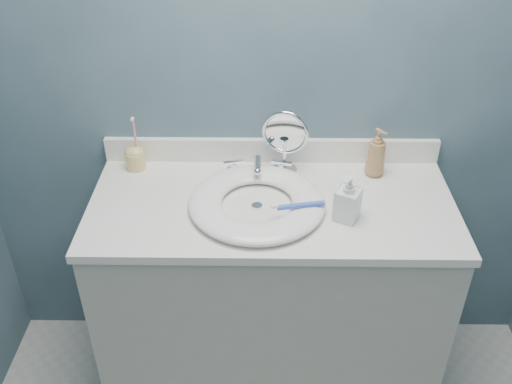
{
  "coord_description": "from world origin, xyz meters",
  "views": [
    {
      "loc": [
        -0.03,
        -0.57,
        1.98
      ],
      "look_at": [
        -0.05,
        0.94,
        0.94
      ],
      "focal_mm": 40.0,
      "sensor_mm": 36.0,
      "label": 1
    }
  ],
  "objects_px": {
    "makeup_mirror": "(285,140)",
    "soap_bottle_clear": "(348,198)",
    "toothbrush_holder": "(135,157)",
    "soap_bottle_amber": "(377,152)"
  },
  "relations": [
    {
      "from": "makeup_mirror",
      "to": "toothbrush_holder",
      "type": "relative_size",
      "value": 1.18
    },
    {
      "from": "makeup_mirror",
      "to": "toothbrush_holder",
      "type": "distance_m",
      "value": 0.54
    },
    {
      "from": "soap_bottle_amber",
      "to": "toothbrush_holder",
      "type": "xyz_separation_m",
      "value": [
        -0.86,
        0.03,
        -0.04
      ]
    },
    {
      "from": "soap_bottle_amber",
      "to": "makeup_mirror",
      "type": "bearing_deg",
      "value": 141.43
    },
    {
      "from": "soap_bottle_amber",
      "to": "soap_bottle_clear",
      "type": "relative_size",
      "value": 1.13
    },
    {
      "from": "makeup_mirror",
      "to": "soap_bottle_clear",
      "type": "height_order",
      "value": "makeup_mirror"
    },
    {
      "from": "makeup_mirror",
      "to": "soap_bottle_clear",
      "type": "xyz_separation_m",
      "value": [
        0.19,
        -0.27,
        -0.05
      ]
    },
    {
      "from": "soap_bottle_clear",
      "to": "toothbrush_holder",
      "type": "relative_size",
      "value": 0.78
    },
    {
      "from": "makeup_mirror",
      "to": "toothbrush_holder",
      "type": "height_order",
      "value": "makeup_mirror"
    },
    {
      "from": "makeup_mirror",
      "to": "soap_bottle_amber",
      "type": "xyz_separation_m",
      "value": [
        0.32,
        -0.01,
        -0.04
      ]
    }
  ]
}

